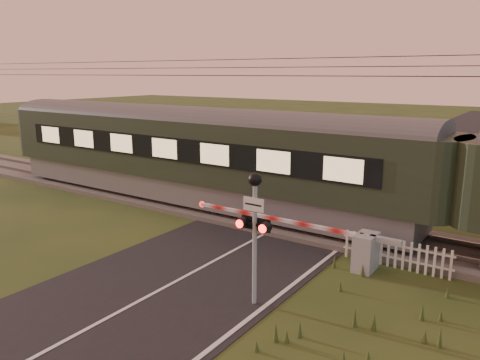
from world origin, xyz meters
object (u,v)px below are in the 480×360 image
Objects in this scene: crossing_signal at (255,215)px; train at (460,187)px; boom_gate at (354,247)px; picket_fence at (396,254)px.

train is at bearing 60.25° from crossing_signal.
boom_gate reaches higher than picket_fence.
train is at bearing 48.31° from boom_gate.
crossing_signal is 5.10m from picket_fence.
picket_fence is (2.25, 4.19, -1.85)m from crossing_signal.
crossing_signal reaches higher than boom_gate.
boom_gate is 2.14× the size of crossing_signal.
train is 2.88m from picket_fence.
train reaches higher than boom_gate.
crossing_signal is at bearing -108.86° from boom_gate.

